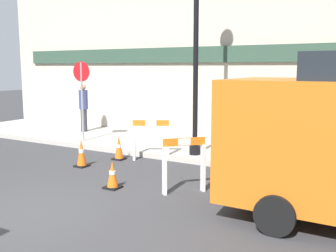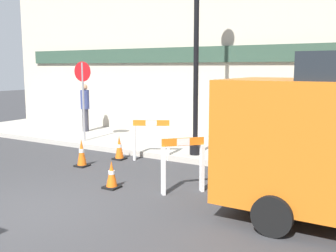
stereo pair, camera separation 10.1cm
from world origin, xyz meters
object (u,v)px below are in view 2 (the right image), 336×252
(person_worker, at_px, (242,136))
(person_pedestrian, at_px, (85,106))
(streetlamp_post, at_px, (197,4))
(stop_sign, at_px, (83,88))

(person_worker, xyz_separation_m, person_pedestrian, (-6.58, 2.07, 0.17))
(streetlamp_post, bearing_deg, person_pedestrian, 164.95)
(stop_sign, bearing_deg, person_worker, 168.40)
(streetlamp_post, relative_size, person_pedestrian, 3.57)
(stop_sign, distance_m, person_pedestrian, 1.97)
(streetlamp_post, distance_m, person_worker, 3.49)
(streetlamp_post, xyz_separation_m, stop_sign, (-3.83, -0.02, -2.17))
(stop_sign, distance_m, person_worker, 5.48)
(stop_sign, height_order, person_worker, stop_sign)
(streetlamp_post, xyz_separation_m, person_worker, (1.54, -0.71, -3.05))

